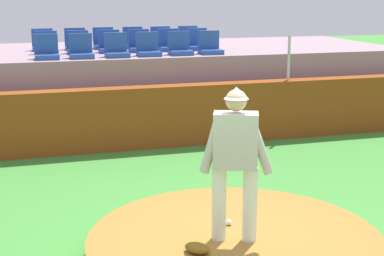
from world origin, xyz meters
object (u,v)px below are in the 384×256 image
(stadium_chair_4, at_px, (180,47))
(stadium_chair_12, at_px, (43,44))
(stadium_chair_3, at_px, (148,48))
(stadium_chair_16, at_px, (161,41))
(stadium_chair_0, at_px, (47,51))
(stadium_chair_10, at_px, (169,44))
(stadium_chair_6, at_px, (47,47))
(stadium_chair_1, at_px, (81,50))
(stadium_chair_7, at_px, (78,46))
(stadium_chair_17, at_px, (189,40))
(stadium_chair_2, at_px, (117,49))
(stadium_chair_9, at_px, (140,45))
(stadium_chair_11, at_px, (198,43))
(stadium_chair_5, at_px, (210,47))
(stadium_chair_14, at_px, (104,42))
(fielding_glove, at_px, (197,248))
(baseball, at_px, (229,222))
(stadium_chair_13, at_px, (76,43))
(stadium_chair_15, at_px, (134,41))
(pitcher, at_px, (235,153))
(stadium_chair_8, at_px, (110,45))

(stadium_chair_4, xyz_separation_m, stadium_chair_12, (-2.82, 1.75, 0.00))
(stadium_chair_3, bearing_deg, stadium_chair_16, -111.83)
(stadium_chair_0, relative_size, stadium_chair_10, 1.00)
(stadium_chair_6, xyz_separation_m, stadium_chair_12, (-0.04, 0.85, 0.00))
(stadium_chair_1, bearing_deg, stadium_chair_7, -91.66)
(stadium_chair_12, height_order, stadium_chair_17, same)
(stadium_chair_2, bearing_deg, stadium_chair_6, -34.04)
(stadium_chair_9, distance_m, stadium_chair_11, 1.40)
(stadium_chair_0, relative_size, stadium_chair_5, 1.00)
(stadium_chair_9, xyz_separation_m, stadium_chair_11, (1.40, 0.03, 0.00))
(stadium_chair_12, relative_size, stadium_chair_14, 1.00)
(fielding_glove, bearing_deg, stadium_chair_17, -57.07)
(baseball, relative_size, stadium_chair_13, 0.15)
(stadium_chair_6, relative_size, stadium_chair_13, 1.00)
(stadium_chair_5, height_order, stadium_chair_17, same)
(stadium_chair_2, height_order, stadium_chair_7, same)
(stadium_chair_3, xyz_separation_m, stadium_chair_7, (-1.39, 0.89, 0.00))
(stadium_chair_15, distance_m, stadium_chair_16, 0.68)
(stadium_chair_12, bearing_deg, baseball, 103.24)
(stadium_chair_3, distance_m, stadium_chair_5, 1.38)
(stadium_chair_7, bearing_deg, stadium_chair_12, -50.44)
(baseball, xyz_separation_m, stadium_chair_1, (-1.12, 5.94, 1.57))
(fielding_glove, relative_size, stadium_chair_15, 0.60)
(baseball, relative_size, stadium_chair_9, 0.15)
(fielding_glove, bearing_deg, stadium_chair_6, -32.74)
(pitcher, height_order, stadium_chair_7, stadium_chair_7)
(stadium_chair_1, distance_m, stadium_chair_14, 1.98)
(stadium_chair_15, bearing_deg, stadium_chair_16, 175.57)
(stadium_chair_2, bearing_deg, stadium_chair_16, -127.77)
(stadium_chair_7, xyz_separation_m, stadium_chair_16, (2.10, 0.87, 0.00))
(stadium_chair_9, bearing_deg, stadium_chair_12, -22.56)
(stadium_chair_5, bearing_deg, fielding_glove, 70.92)
(baseball, xyz_separation_m, stadium_chair_9, (0.29, 6.85, 1.57))
(fielding_glove, height_order, stadium_chair_7, stadium_chair_7)
(stadium_chair_1, relative_size, stadium_chair_16, 1.00)
(stadium_chair_4, xyz_separation_m, stadium_chair_14, (-1.39, 1.81, 0.00))
(stadium_chair_13, bearing_deg, stadium_chair_12, 1.56)
(stadium_chair_8, bearing_deg, stadium_chair_10, 179.69)
(stadium_chair_11, bearing_deg, stadium_chair_13, -17.52)
(stadium_chair_7, relative_size, stadium_chair_15, 1.00)
(stadium_chair_6, relative_size, stadium_chair_15, 1.00)
(pitcher, xyz_separation_m, stadium_chair_7, (-1.01, 7.27, 0.56))
(stadium_chair_6, distance_m, stadium_chair_13, 1.12)
(stadium_chair_5, xyz_separation_m, stadium_chair_11, (0.00, 0.92, 0.00))
(stadium_chair_6, xyz_separation_m, stadium_chair_11, (3.46, 0.01, 0.00))
(stadium_chair_3, xyz_separation_m, stadium_chair_8, (-0.69, 0.91, 0.00))
(stadium_chair_14, relative_size, stadium_chair_16, 1.00)
(stadium_chair_1, relative_size, stadium_chair_2, 1.00)
(stadium_chair_14, distance_m, stadium_chair_17, 2.11)
(stadium_chair_0, relative_size, stadium_chair_16, 1.00)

